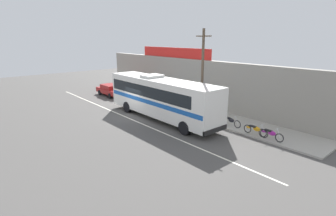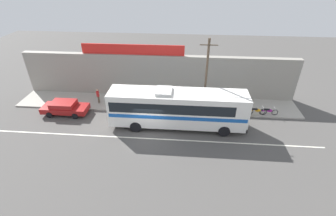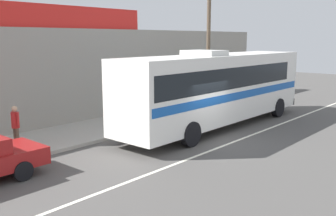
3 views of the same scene
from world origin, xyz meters
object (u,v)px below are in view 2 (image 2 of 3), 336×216
at_px(motorcycle_orange, 268,111).
at_px(motorcycle_purple, 257,111).
at_px(utility_pole, 206,77).
at_px(pedestrian_by_curb, 98,95).
at_px(parked_car, 65,107).
at_px(intercity_bus, 177,107).
at_px(motorcycle_red, 232,108).

relative_size(motorcycle_orange, motorcycle_purple, 0.95).
xyz_separation_m(utility_pole, motorcycle_purple, (5.31, -0.00, -3.49)).
bearing_deg(motorcycle_purple, pedestrian_by_curb, 176.56).
bearing_deg(pedestrian_by_curb, utility_pole, -5.04).
bearing_deg(parked_car, motorcycle_purple, 3.56).
bearing_deg(parked_car, motorcycle_orange, 3.45).
bearing_deg(intercity_bus, utility_pole, 42.94).
bearing_deg(intercity_bus, motorcycle_purple, 17.06).
relative_size(parked_car, motorcycle_red, 2.35).
bearing_deg(pedestrian_by_curb, motorcycle_purple, -3.44).
height_order(utility_pole, pedestrian_by_curb, utility_pole).
bearing_deg(motorcycle_purple, motorcycle_red, 173.23).
height_order(motorcycle_red, pedestrian_by_curb, pedestrian_by_curb).
xyz_separation_m(intercity_bus, utility_pole, (2.62, 2.44, 1.99)).
relative_size(parked_car, pedestrian_by_curb, 2.74).
bearing_deg(motorcycle_orange, motorcycle_red, 175.92).
relative_size(utility_pole, motorcycle_red, 3.89).
bearing_deg(intercity_bus, pedestrian_by_curb, 158.28).
height_order(intercity_bus, utility_pole, utility_pole).
xyz_separation_m(motorcycle_red, motorcycle_orange, (3.59, -0.26, 0.00)).
height_order(motorcycle_orange, pedestrian_by_curb, pedestrian_by_curb).
height_order(motorcycle_purple, pedestrian_by_curb, pedestrian_by_curb).
relative_size(intercity_bus, pedestrian_by_curb, 7.45).
height_order(motorcycle_red, motorcycle_purple, same).
bearing_deg(pedestrian_by_curb, intercity_bus, -21.72).
xyz_separation_m(motorcycle_orange, motorcycle_purple, (-1.16, -0.03, 0.00)).
height_order(utility_pole, motorcycle_red, utility_pole).
bearing_deg(motorcycle_red, utility_pole, -174.37).
height_order(intercity_bus, motorcycle_purple, intercity_bus).
distance_m(motorcycle_red, motorcycle_purple, 2.44).
xyz_separation_m(intercity_bus, parked_car, (-11.35, 1.23, -1.33)).
distance_m(intercity_bus, motorcycle_orange, 9.54).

